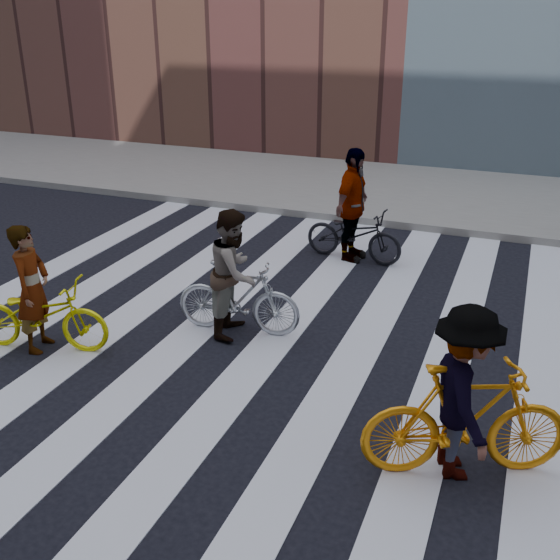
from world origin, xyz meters
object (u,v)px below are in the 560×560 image
Objects in this scene: bike_yellow_left at (40,315)px; rider_right at (463,393)px; rider_rear at (352,205)px; bike_silver_mid at (238,298)px; rider_mid at (234,273)px; bike_yellow_right at (466,420)px; bike_dark_rear at (354,235)px; rider_left at (32,289)px.

rider_right is (5.24, -0.53, 0.38)m from bike_yellow_left.
rider_right is at bearing -147.10° from rider_rear.
rider_right is at bearing -128.11° from bike_silver_mid.
bike_yellow_right is at bearing -127.31° from rider_mid.
bike_dark_rear is (2.85, 4.53, -0.02)m from bike_yellow_left.
rider_right reaches higher than rider_left.
rider_mid is (-0.05, 0.00, 0.35)m from bike_silver_mid.
bike_yellow_right reaches higher than bike_yellow_left.
bike_silver_mid is at bearing -72.61° from rider_left.
bike_silver_mid is 0.98× the size of rider_right.
bike_dark_rear is 0.89× the size of rider_rear.
bike_yellow_left is 0.92× the size of rider_rear.
bike_yellow_left is 0.36m from rider_left.
rider_mid is (-3.20, 1.86, 0.28)m from bike_yellow_right.
bike_silver_mid is 2.59m from rider_left.
rider_left is 0.97× the size of rider_mid.
bike_yellow_right is 1.16× the size of rider_left.
rider_mid is at bearing 36.59° from rider_right.
rider_rear is at bearing 97.07° from bike_dark_rear.
rider_mid reaches higher than bike_dark_rear.
bike_yellow_left is at bearing 154.93° from bike_dark_rear.
rider_left is 5.32m from rider_right.
bike_yellow_right is at bearing -146.64° from rider_rear.
rider_left is at bearing 114.06° from bike_silver_mid.
rider_right reaches higher than bike_yellow_left.
bike_dark_rear is (-2.45, 5.06, -0.12)m from bike_yellow_right.
bike_yellow_right is 5.65m from rider_rear.
bike_yellow_right is 5.62m from bike_dark_rear.
rider_rear is at bearing -45.96° from rider_left.
bike_yellow_right is 3.71m from rider_mid.
bike_dark_rear is 1.04× the size of rider_left.
bike_silver_mid is at bearing 175.59° from rider_rear.
bike_dark_rear is 1.01× the size of rider_right.
rider_right is 0.88× the size of rider_rear.
bike_yellow_left is at bearing 61.46° from bike_yellow_right.
rider_mid reaches higher than bike_yellow_right.
rider_mid is (2.15, 1.33, 0.03)m from rider_left.
rider_mid reaches higher than rider_right.
rider_mid is at bearing -71.42° from bike_yellow_left.
bike_yellow_left reaches higher than bike_dark_rear.
bike_yellow_right is 1.12× the size of rider_mid.
bike_yellow_left is 0.93× the size of bike_yellow_right.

